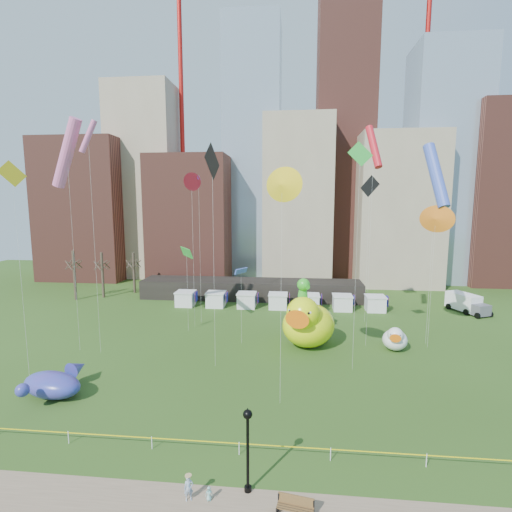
# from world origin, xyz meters

# --- Properties ---
(ground) EXTENTS (160.00, 160.00, 0.00)m
(ground) POSITION_xyz_m (0.00, 0.00, 0.00)
(ground) COLOR #2A4716
(ground) RESTS_ON ground
(skyline) EXTENTS (101.00, 23.00, 68.00)m
(skyline) POSITION_xyz_m (2.25, 61.06, 21.44)
(skyline) COLOR brown
(skyline) RESTS_ON ground
(crane_left) EXTENTS (23.00, 1.00, 76.00)m
(crane_left) POSITION_xyz_m (-21.11, 64.00, 46.90)
(crane_left) COLOR red
(crane_left) RESTS_ON ground
(crane_right) EXTENTS (23.00, 1.00, 76.00)m
(crane_right) POSITION_xyz_m (30.89, 64.00, 46.90)
(crane_right) COLOR red
(crane_right) RESTS_ON ground
(pavilion) EXTENTS (38.00, 6.00, 3.20)m
(pavilion) POSITION_xyz_m (-4.00, 42.00, 1.60)
(pavilion) COLOR black
(pavilion) RESTS_ON ground
(vendor_tents) EXTENTS (33.24, 2.80, 2.40)m
(vendor_tents) POSITION_xyz_m (1.02, 36.00, 1.11)
(vendor_tents) COLOR white
(vendor_tents) RESTS_ON ground
(bare_trees) EXTENTS (8.44, 6.44, 8.50)m
(bare_trees) POSITION_xyz_m (-30.17, 40.54, 4.01)
(bare_trees) COLOR #382B21
(bare_trees) RESTS_ON ground
(caution_tape) EXTENTS (50.00, 0.06, 0.90)m
(caution_tape) POSITION_xyz_m (0.00, 0.00, 0.68)
(caution_tape) COLOR white
(caution_tape) RESTS_ON ground
(big_duck) EXTENTS (7.90, 8.97, 6.30)m
(big_duck) POSITION_xyz_m (5.07, 19.99, 2.89)
(big_duck) COLOR #E7FF0D
(big_duck) RESTS_ON ground
(small_duck) EXTENTS (3.43, 4.08, 2.91)m
(small_duck) POSITION_xyz_m (14.95, 19.87, 1.34)
(small_duck) COLOR white
(small_duck) RESTS_ON ground
(seahorse_green) EXTENTS (2.07, 2.30, 7.49)m
(seahorse_green) POSITION_xyz_m (4.57, 23.02, 5.55)
(seahorse_green) COLOR silver
(seahorse_green) RESTS_ON ground
(seahorse_purple) EXTENTS (1.19, 1.46, 5.16)m
(seahorse_purple) POSITION_xyz_m (4.82, 21.02, 3.77)
(seahorse_purple) COLOR silver
(seahorse_purple) RESTS_ON ground
(whale_inflatable) EXTENTS (6.09, 7.15, 2.46)m
(whale_inflatable) POSITION_xyz_m (-17.13, 6.24, 1.12)
(whale_inflatable) COLOR #493591
(whale_inflatable) RESTS_ON ground
(park_bench) EXTENTS (2.06, 0.97, 1.01)m
(park_bench) POSITION_xyz_m (3.72, -4.66, 0.56)
(park_bench) COLOR brown
(park_bench) RESTS_ON footpath
(lamppost) EXTENTS (0.54, 0.54, 5.19)m
(lamppost) POSITION_xyz_m (0.98, -3.20, 3.17)
(lamppost) COLOR black
(lamppost) RESTS_ON footpath
(box_truck) EXTENTS (4.78, 6.88, 2.76)m
(box_truck) POSITION_xyz_m (29.71, 36.77, 1.42)
(box_truck) COLOR white
(box_truck) RESTS_ON ground
(woman) EXTENTS (0.63, 0.54, 1.46)m
(woman) POSITION_xyz_m (-2.25, -4.21, 0.75)
(woman) COLOR white
(woman) RESTS_ON footpath
(toddler) EXTENTS (0.33, 0.27, 0.82)m
(toddler) POSITION_xyz_m (-1.11, -4.11, 0.43)
(toddler) COLOR white
(toddler) RESTS_ON footpath
(kite_0) EXTENTS (1.90, 2.96, 25.11)m
(kite_0) POSITION_xyz_m (11.95, 21.00, 22.65)
(kite_0) COLOR silver
(kite_0) RESTS_ON ground
(kite_1) EXTENTS (2.11, 0.91, 25.18)m
(kite_1) POSITION_xyz_m (-17.99, 15.91, 23.38)
(kite_1) COLOR silver
(kite_1) RESTS_ON ground
(kite_2) EXTENTS (0.74, 3.43, 22.29)m
(kite_2) POSITION_xyz_m (-4.46, 13.68, 20.25)
(kite_2) COLOR silver
(kite_2) RESTS_ON ground
(kite_3) EXTENTS (2.54, 3.62, 10.94)m
(kite_3) POSITION_xyz_m (-10.20, 24.06, 10.32)
(kite_3) COLOR silver
(kite_3) RESTS_ON ground
(kite_4) EXTENTS (1.45, 1.74, 20.18)m
(kite_4) POSITION_xyz_m (-20.46, 7.67, 18.47)
(kite_4) COLOR silver
(kite_4) RESTS_ON ground
(kite_5) EXTENTS (2.66, 4.62, 23.42)m
(kite_5) POSITION_xyz_m (19.21, 22.50, 19.64)
(kite_5) COLOR silver
(kite_5) RESTS_ON ground
(kite_6) EXTENTS (2.02, 2.67, 16.34)m
(kite_6) POSITION_xyz_m (18.98, 21.18, 14.84)
(kite_6) COLOR silver
(kite_6) RESTS_ON ground
(kite_7) EXTENTS (0.51, 1.96, 20.21)m
(kite_7) POSITION_xyz_m (-9.32, 27.52, 19.56)
(kite_7) COLOR silver
(kite_7) RESTS_ON ground
(kite_8) EXTENTS (1.20, 2.24, 20.44)m
(kite_8) POSITION_xyz_m (-9.78, 25.71, 19.25)
(kite_8) COLOR silver
(kite_8) RESTS_ON ground
(kite_9) EXTENTS (4.50, 2.48, 25.51)m
(kite_9) POSITION_xyz_m (-20.64, 16.27, 21.83)
(kite_9) COLOR silver
(kite_9) RESTS_ON ground
(kite_10) EXTENTS (2.19, 2.01, 20.29)m
(kite_10) POSITION_xyz_m (13.46, 30.49, 18.48)
(kite_10) COLOR silver
(kite_10) RESTS_ON ground
(kite_11) EXTENTS (2.27, 0.48, 22.28)m
(kite_11) POSITION_xyz_m (9.44, 14.22, 20.45)
(kite_11) COLOR silver
(kite_11) RESTS_ON ground
(kite_12) EXTENTS (2.15, 2.16, 19.38)m
(kite_12) POSITION_xyz_m (2.45, 6.82, 18.01)
(kite_12) COLOR silver
(kite_12) RESTS_ON ground
(kite_13) EXTENTS (1.33, 1.90, 9.08)m
(kite_13) POSITION_xyz_m (-2.67, 20.30, 8.70)
(kite_13) COLOR silver
(kite_13) RESTS_ON ground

